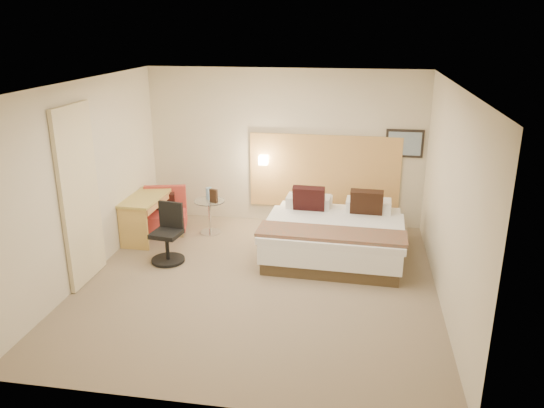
% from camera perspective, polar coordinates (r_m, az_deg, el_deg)
% --- Properties ---
extents(floor, '(4.80, 5.00, 0.02)m').
position_cam_1_polar(floor, '(7.39, -1.48, -8.58)').
color(floor, '#7D6B54').
rests_on(floor, ground).
extents(ceiling, '(4.80, 5.00, 0.02)m').
position_cam_1_polar(ceiling, '(6.60, -1.69, 12.89)').
color(ceiling, white).
rests_on(ceiling, floor).
extents(wall_back, '(4.80, 0.02, 2.70)m').
position_cam_1_polar(wall_back, '(9.26, 1.38, 6.10)').
color(wall_back, beige).
rests_on(wall_back, floor).
extents(wall_front, '(4.80, 0.02, 2.70)m').
position_cam_1_polar(wall_front, '(4.60, -7.55, -7.68)').
color(wall_front, beige).
rests_on(wall_front, floor).
extents(wall_left, '(0.02, 5.00, 2.70)m').
position_cam_1_polar(wall_left, '(7.69, -19.52, 2.33)').
color(wall_left, beige).
rests_on(wall_left, floor).
extents(wall_right, '(0.02, 5.00, 2.70)m').
position_cam_1_polar(wall_right, '(6.85, 18.63, 0.48)').
color(wall_right, beige).
rests_on(wall_right, floor).
extents(headboard_panel, '(2.60, 0.04, 1.30)m').
position_cam_1_polar(headboard_panel, '(9.25, 5.62, 3.45)').
color(headboard_panel, tan).
rests_on(headboard_panel, wall_back).
extents(art_frame, '(0.62, 0.03, 0.47)m').
position_cam_1_polar(art_frame, '(9.15, 14.06, 6.34)').
color(art_frame, black).
rests_on(art_frame, wall_back).
extents(art_canvas, '(0.54, 0.01, 0.39)m').
position_cam_1_polar(art_canvas, '(9.13, 14.07, 6.31)').
color(art_canvas, gray).
rests_on(art_canvas, wall_back).
extents(lamp_arm, '(0.02, 0.12, 0.02)m').
position_cam_1_polar(lamp_arm, '(9.28, -0.86, 4.85)').
color(lamp_arm, silver).
rests_on(lamp_arm, wall_back).
extents(lamp_shade, '(0.15, 0.15, 0.15)m').
position_cam_1_polar(lamp_shade, '(9.22, -0.93, 4.77)').
color(lamp_shade, '#F9E7C2').
rests_on(lamp_shade, wall_back).
extents(curtain, '(0.06, 0.90, 2.42)m').
position_cam_1_polar(curtain, '(7.49, -19.97, 0.82)').
color(curtain, beige).
rests_on(curtain, wall_left).
extents(bottle_a, '(0.08, 0.08, 0.21)m').
position_cam_1_polar(bottle_a, '(8.97, -6.94, 1.12)').
color(bottle_a, '#83A9CA').
rests_on(bottle_a, side_table).
extents(bottle_b, '(0.08, 0.08, 0.21)m').
position_cam_1_polar(bottle_b, '(8.99, -6.70, 1.17)').
color(bottle_b, '#8FC7DD').
rests_on(bottle_b, side_table).
extents(menu_folder, '(0.14, 0.10, 0.23)m').
position_cam_1_polar(menu_folder, '(8.81, -6.30, 0.87)').
color(menu_folder, '#301E13').
rests_on(menu_folder, side_table).
extents(bed, '(2.12, 2.07, 1.00)m').
position_cam_1_polar(bed, '(8.21, 6.76, -3.22)').
color(bed, '#453622').
rests_on(bed, floor).
extents(lounge_chair, '(0.84, 0.78, 0.75)m').
position_cam_1_polar(lounge_chair, '(9.25, -11.43, -1.10)').
color(lounge_chair, tan).
rests_on(lounge_chair, floor).
extents(side_table, '(0.67, 0.67, 0.58)m').
position_cam_1_polar(side_table, '(9.02, -6.70, -1.18)').
color(side_table, silver).
rests_on(side_table, floor).
extents(desk, '(0.55, 1.16, 0.72)m').
position_cam_1_polar(desk, '(8.95, -13.25, -0.09)').
color(desk, '#B39C46').
rests_on(desk, floor).
extents(desk_chair, '(0.56, 0.56, 0.88)m').
position_cam_1_polar(desk_chair, '(8.06, -11.10, -3.62)').
color(desk_chair, black).
rests_on(desk_chair, floor).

